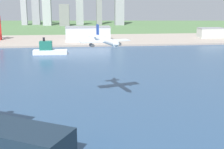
% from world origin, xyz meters
% --- Properties ---
extents(ground_plane, '(2400.00, 2400.00, 0.00)m').
position_xyz_m(ground_plane, '(0.00, 300.00, 0.00)').
color(ground_plane, '#527848').
extents(water_bay, '(840.00, 360.00, 0.15)m').
position_xyz_m(water_bay, '(0.00, 240.00, 0.07)').
color(water_bay, '#2D4C70').
rests_on(water_bay, ground).
extents(industrial_pier, '(840.00, 140.00, 2.50)m').
position_xyz_m(industrial_pier, '(0.00, 490.00, 1.25)').
color(industrial_pier, '#A8998C').
rests_on(industrial_pier, ground).
extents(airplane_landing, '(35.24, 40.93, 13.45)m').
position_xyz_m(airplane_landing, '(2.67, 176.27, 40.92)').
color(airplane_landing, white).
extents(ferry_boat, '(42.34, 12.10, 21.43)m').
position_xyz_m(ferry_boat, '(-53.56, 361.28, 6.23)').
color(ferry_boat, white).
rests_on(ferry_boat, water_bay).
extents(warehouse_main, '(70.80, 31.51, 23.05)m').
position_xyz_m(warehouse_main, '(-0.95, 466.27, 14.05)').
color(warehouse_main, silver).
rests_on(warehouse_main, industrial_pier).
extents(warehouse_annex, '(42.23, 24.60, 17.01)m').
position_xyz_m(warehouse_annex, '(212.81, 488.91, 11.03)').
color(warehouse_annex, silver).
rests_on(warehouse_annex, industrial_pier).
extents(distant_skyline, '(272.18, 67.50, 147.52)m').
position_xyz_m(distant_skyline, '(-33.97, 815.70, 52.75)').
color(distant_skyline, '#A7A4B1').
rests_on(distant_skyline, ground).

